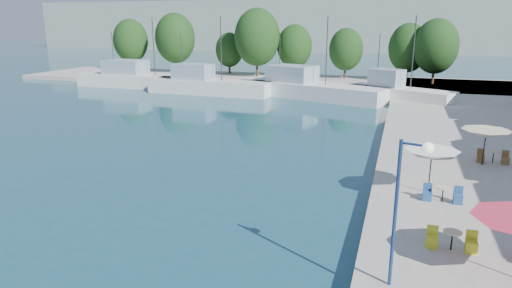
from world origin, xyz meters
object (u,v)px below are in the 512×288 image
(street_lamp, at_px, (408,188))
(trawler_01, at_px, (141,79))
(trawler_02, at_px, (207,85))
(umbrella_white, at_px, (432,155))
(umbrella_cream, at_px, (486,134))
(trawler_03, at_px, (308,89))
(trawler_04, at_px, (397,94))

(street_lamp, bearing_deg, trawler_01, 147.04)
(street_lamp, bearing_deg, trawler_02, 138.41)
(umbrella_white, relative_size, umbrella_cream, 0.94)
(trawler_01, height_order, umbrella_white, trawler_01)
(trawler_01, xyz_separation_m, trawler_03, (25.00, -1.98, 0.00))
(trawler_02, height_order, umbrella_cream, trawler_02)
(trawler_02, bearing_deg, trawler_04, 2.57)
(umbrella_white, distance_m, street_lamp, 9.73)
(trawler_03, distance_m, umbrella_white, 34.80)
(trawler_02, distance_m, trawler_04, 23.86)
(trawler_03, xyz_separation_m, umbrella_white, (12.82, -32.31, 1.56))
(trawler_02, distance_m, street_lamp, 47.79)
(trawler_02, distance_m, trawler_03, 13.21)
(umbrella_cream, height_order, street_lamp, street_lamp)
(trawler_03, distance_m, street_lamp, 43.51)
(umbrella_white, height_order, street_lamp, street_lamp)
(trawler_02, xyz_separation_m, street_lamp, (24.70, -40.80, 3.02))
(trawler_03, height_order, umbrella_white, trawler_03)
(umbrella_white, bearing_deg, street_lamp, -97.71)
(trawler_01, xyz_separation_m, umbrella_cream, (41.18, -28.26, 1.49))
(trawler_01, relative_size, trawler_03, 0.98)
(street_lamp, bearing_deg, umbrella_cream, 90.59)
(trawler_02, bearing_deg, trawler_03, 7.06)
(trawler_01, bearing_deg, trawler_04, -4.53)
(street_lamp, bearing_deg, trawler_03, 122.63)
(trawler_03, xyz_separation_m, street_lamp, (11.53, -41.84, 3.02))
(trawler_03, bearing_deg, trawler_01, -165.24)
(trawler_04, bearing_deg, umbrella_cream, -49.97)
(trawler_02, relative_size, trawler_03, 0.83)
(trawler_02, xyz_separation_m, umbrella_white, (25.99, -31.27, 1.56))
(trawler_03, bearing_deg, umbrella_cream, -39.08)
(trawler_04, relative_size, street_lamp, 2.45)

